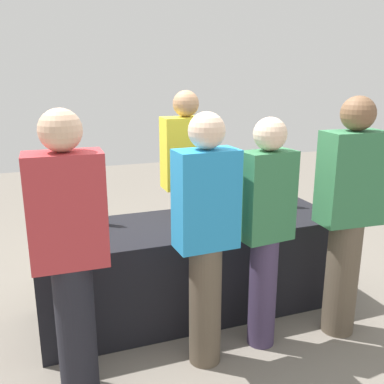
% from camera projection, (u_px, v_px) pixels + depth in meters
% --- Properties ---
extents(ground_plane, '(12.00, 12.00, 0.00)m').
position_uv_depth(ground_plane, '(192.00, 307.00, 3.60)').
color(ground_plane, slate).
extents(tasting_table, '(2.39, 0.78, 0.75)m').
position_uv_depth(tasting_table, '(192.00, 266.00, 3.50)').
color(tasting_table, black).
rests_on(tasting_table, ground_plane).
extents(wine_bottle_0, '(0.07, 0.07, 0.32)m').
position_uv_depth(wine_bottle_0, '(63.00, 217.00, 3.17)').
color(wine_bottle_0, black).
rests_on(wine_bottle_0, tasting_table).
extents(wine_bottle_1, '(0.07, 0.07, 0.32)m').
position_uv_depth(wine_bottle_1, '(84.00, 215.00, 3.21)').
color(wine_bottle_1, black).
rests_on(wine_bottle_1, tasting_table).
extents(wine_bottle_2, '(0.06, 0.06, 0.32)m').
position_uv_depth(wine_bottle_2, '(104.00, 210.00, 3.32)').
color(wine_bottle_2, black).
rests_on(wine_bottle_2, tasting_table).
extents(wine_bottle_3, '(0.06, 0.06, 0.31)m').
position_uv_depth(wine_bottle_3, '(182.00, 205.00, 3.49)').
color(wine_bottle_3, black).
rests_on(wine_bottle_3, tasting_table).
extents(wine_bottle_4, '(0.07, 0.07, 0.30)m').
position_uv_depth(wine_bottle_4, '(196.00, 204.00, 3.53)').
color(wine_bottle_4, black).
rests_on(wine_bottle_4, tasting_table).
extents(wine_bottle_5, '(0.08, 0.08, 0.29)m').
position_uv_depth(wine_bottle_5, '(205.00, 201.00, 3.61)').
color(wine_bottle_5, black).
rests_on(wine_bottle_5, tasting_table).
extents(wine_bottle_6, '(0.07, 0.07, 0.30)m').
position_uv_depth(wine_bottle_6, '(289.00, 195.00, 3.77)').
color(wine_bottle_6, black).
rests_on(wine_bottle_6, tasting_table).
extents(wine_glass_0, '(0.07, 0.07, 0.15)m').
position_uv_depth(wine_glass_0, '(208.00, 215.00, 3.24)').
color(wine_glass_0, silver).
rests_on(wine_glass_0, tasting_table).
extents(wine_glass_1, '(0.07, 0.07, 0.15)m').
position_uv_depth(wine_glass_1, '(250.00, 212.00, 3.32)').
color(wine_glass_1, silver).
rests_on(wine_glass_1, tasting_table).
extents(wine_glass_2, '(0.08, 0.08, 0.14)m').
position_uv_depth(wine_glass_2, '(263.00, 207.00, 3.47)').
color(wine_glass_2, silver).
rests_on(wine_glass_2, tasting_table).
extents(server_pouring, '(0.43, 0.24, 1.75)m').
position_uv_depth(server_pouring, '(186.00, 179.00, 3.99)').
color(server_pouring, brown).
rests_on(server_pouring, ground_plane).
extents(guest_0, '(0.42, 0.24, 1.72)m').
position_uv_depth(guest_0, '(70.00, 250.00, 2.40)').
color(guest_0, black).
rests_on(guest_0, ground_plane).
extents(guest_1, '(0.40, 0.23, 1.68)m').
position_uv_depth(guest_1, '(206.00, 234.00, 2.70)').
color(guest_1, brown).
rests_on(guest_1, ground_plane).
extents(guest_2, '(0.37, 0.23, 1.63)m').
position_uv_depth(guest_2, '(266.00, 226.00, 2.90)').
color(guest_2, '#3F3351').
rests_on(guest_2, ground_plane).
extents(guest_3, '(0.44, 0.26, 1.75)m').
position_uv_depth(guest_3, '(348.00, 212.00, 3.04)').
color(guest_3, brown).
rests_on(guest_3, ground_plane).
extents(menu_board, '(0.61, 0.18, 0.92)m').
position_uv_depth(menu_board, '(65.00, 231.00, 4.03)').
color(menu_board, white).
rests_on(menu_board, ground_plane).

